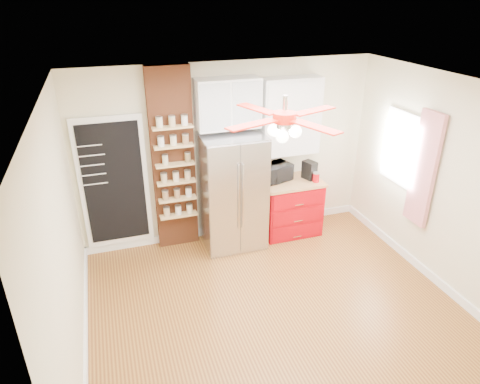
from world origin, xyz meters
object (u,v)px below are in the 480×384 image
object	(u,v)px
red_cabinet	(290,206)
pantry_jar_oats	(165,160)
canister_left	(316,178)
fridge	(233,192)
coffee_maker	(309,170)
toaster_oven	(275,172)
ceiling_fan	(284,118)

from	to	relation	value
red_cabinet	pantry_jar_oats	world-z (taller)	pantry_jar_oats
red_cabinet	canister_left	world-z (taller)	canister_left
fridge	pantry_jar_oats	xyz separation A→B (m)	(-0.93, 0.14, 0.56)
coffee_maker	canister_left	xyz separation A→B (m)	(0.04, -0.15, -0.07)
toaster_oven	pantry_jar_oats	distance (m)	1.72
coffee_maker	pantry_jar_oats	distance (m)	2.24
red_cabinet	ceiling_fan	size ratio (longest dim) A/B	0.67
fridge	red_cabinet	bearing A→B (deg)	2.95
fridge	ceiling_fan	size ratio (longest dim) A/B	1.25
fridge	coffee_maker	xyz separation A→B (m)	(1.27, 0.05, 0.17)
fridge	toaster_oven	xyz separation A→B (m)	(0.74, 0.15, 0.16)
red_cabinet	toaster_oven	world-z (taller)	toaster_oven
coffee_maker	pantry_jar_oats	size ratio (longest dim) A/B	2.13
toaster_oven	pantry_jar_oats	xyz separation A→B (m)	(-1.67, -0.00, 0.41)
red_cabinet	canister_left	size ratio (longest dim) A/B	6.63
red_cabinet	coffee_maker	world-z (taller)	coffee_maker
ceiling_fan	pantry_jar_oats	xyz separation A→B (m)	(-0.98, 1.77, -0.99)
pantry_jar_oats	ceiling_fan	bearing A→B (deg)	-61.04
red_cabinet	canister_left	xyz separation A→B (m)	(0.34, -0.15, 0.52)
canister_left	pantry_jar_oats	bearing A→B (deg)	173.71
red_cabinet	toaster_oven	distance (m)	0.63
toaster_oven	coffee_maker	size ratio (longest dim) A/B	1.68
fridge	canister_left	size ratio (longest dim) A/B	12.34
red_cabinet	ceiling_fan	bearing A→B (deg)	-118.71
toaster_oven	pantry_jar_oats	size ratio (longest dim) A/B	3.57
coffee_maker	pantry_jar_oats	bearing A→B (deg)	157.70
canister_left	ceiling_fan	bearing A→B (deg)	-129.50
ceiling_fan	pantry_jar_oats	world-z (taller)	ceiling_fan
coffee_maker	red_cabinet	bearing A→B (deg)	160.30
canister_left	red_cabinet	bearing A→B (deg)	155.88
toaster_oven	coffee_maker	world-z (taller)	coffee_maker
coffee_maker	fridge	bearing A→B (deg)	162.45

